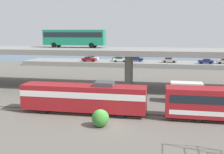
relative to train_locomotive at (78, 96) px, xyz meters
The scene contains 18 objects.
ground_plane 6.50m from the train_locomotive, 40.81° to the right, with size 260.00×260.00×0.00m, color #605B54.
rail_strip_near 5.15m from the train_locomotive, ahead, with size 110.00×0.12×0.12m, color #59544C.
rail_strip_far 5.15m from the train_locomotive, ahead, with size 110.00×0.12×0.12m, color #59544C.
train_locomotive is the anchor object (origin of this frame).
highway_overpass 17.27m from the train_locomotive, 73.86° to the left, with size 96.00×11.19×7.36m.
transit_bus_on_overpass 20.52m from the train_locomotive, 109.14° to the left, with size 12.00×2.68×3.40m.
service_truck_east 17.03m from the train_locomotive, 27.79° to the left, with size 6.80×2.46×3.04m.
pier_parking_lot 51.23m from the train_locomotive, 84.81° to the left, with size 74.54×11.24×1.32m, color gray.
parked_car_0 53.47m from the train_locomotive, 64.72° to the left, with size 4.07×1.86×1.50m.
parked_car_1 52.38m from the train_locomotive, 93.15° to the left, with size 4.25×1.89×1.50m.
parked_car_2 49.61m from the train_locomotive, 103.70° to the left, with size 4.36×1.83×1.50m.
parked_car_3 51.45m from the train_locomotive, 75.86° to the left, with size 4.40×1.96×1.50m.
parked_car_4 48.71m from the train_locomotive, 92.47° to the left, with size 4.16×1.88×1.50m.
parked_car_5 52.67m from the train_locomotive, 102.79° to the left, with size 4.12×1.90×1.50m.
parked_car_6 56.82m from the train_locomotive, 60.35° to the left, with size 4.32×1.82×1.50m.
parked_car_7 51.52m from the train_locomotive, 87.29° to the left, with size 4.67×1.90×1.50m.
harbor_water 74.18m from the train_locomotive, 86.42° to the left, with size 140.00×36.00×0.01m, color #385B7A.
shrub_right 6.21m from the train_locomotive, 48.29° to the right, with size 1.94×1.94×1.94m, color #377C2F.
Camera 1 is at (5.95, -28.51, 10.36)m, focal length 43.47 mm.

